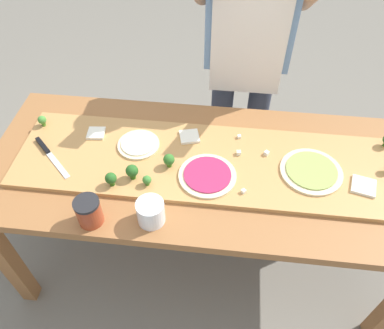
% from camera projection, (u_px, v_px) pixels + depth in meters
% --- Properties ---
extents(ground_plane, '(8.00, 8.00, 0.00)m').
position_uv_depth(ground_plane, '(201.00, 255.00, 2.16)').
color(ground_plane, '#6B665B').
extents(prep_table, '(1.85, 0.78, 0.77)m').
position_uv_depth(prep_table, '(204.00, 179.00, 1.66)').
color(prep_table, brown).
rests_on(prep_table, ground).
extents(cutting_board, '(1.63, 0.44, 0.02)m').
position_uv_depth(cutting_board, '(209.00, 162.00, 1.58)').
color(cutting_board, '#B27F47').
rests_on(cutting_board, prep_table).
extents(chefs_knife, '(0.22, 0.21, 0.02)m').
position_uv_depth(chefs_knife, '(48.00, 152.00, 1.60)').
color(chefs_knife, '#B7BABF').
rests_on(chefs_knife, cutting_board).
extents(pizza_whole_beet_magenta, '(0.23, 0.23, 0.02)m').
position_uv_depth(pizza_whole_beet_magenta, '(207.00, 175.00, 1.51)').
color(pizza_whole_beet_magenta, beige).
rests_on(pizza_whole_beet_magenta, cutting_board).
extents(pizza_whole_pesto_green, '(0.25, 0.25, 0.02)m').
position_uv_depth(pizza_whole_pesto_green, '(311.00, 171.00, 1.53)').
color(pizza_whole_pesto_green, beige).
rests_on(pizza_whole_pesto_green, cutting_board).
extents(pizza_whole_cheese_artichoke, '(0.18, 0.18, 0.02)m').
position_uv_depth(pizza_whole_cheese_artichoke, '(139.00, 144.00, 1.63)').
color(pizza_whole_cheese_artichoke, beige).
rests_on(pizza_whole_cheese_artichoke, cutting_board).
extents(pizza_slice_near_left, '(0.11, 0.11, 0.01)m').
position_uv_depth(pizza_slice_near_left, '(364.00, 186.00, 1.48)').
color(pizza_slice_near_left, silver).
rests_on(pizza_slice_near_left, cutting_board).
extents(pizza_slice_near_right, '(0.10, 0.10, 0.01)m').
position_uv_depth(pizza_slice_near_right, '(189.00, 137.00, 1.67)').
color(pizza_slice_near_right, silver).
rests_on(pizza_slice_near_right, cutting_board).
extents(pizza_slice_far_right, '(0.08, 0.08, 0.01)m').
position_uv_depth(pizza_slice_far_right, '(96.00, 133.00, 1.68)').
color(pizza_slice_far_right, silver).
rests_on(pizza_slice_far_right, cutting_board).
extents(broccoli_floret_center_left, '(0.04, 0.04, 0.05)m').
position_uv_depth(broccoli_floret_center_left, '(42.00, 120.00, 1.70)').
color(broccoli_floret_center_left, '#487A23').
rests_on(broccoli_floret_center_left, cutting_board).
extents(broccoli_floret_center_right, '(0.04, 0.04, 0.05)m').
position_uv_depth(broccoli_floret_center_right, '(147.00, 180.00, 1.47)').
color(broccoli_floret_center_right, '#3F7220').
rests_on(broccoli_floret_center_right, cutting_board).
extents(broccoli_floret_front_left, '(0.05, 0.05, 0.07)m').
position_uv_depth(broccoli_floret_front_left, '(132.00, 171.00, 1.48)').
color(broccoli_floret_front_left, '#2C5915').
rests_on(broccoli_floret_front_left, cutting_board).
extents(broccoli_floret_front_right, '(0.05, 0.05, 0.06)m').
position_uv_depth(broccoli_floret_front_right, '(111.00, 179.00, 1.46)').
color(broccoli_floret_front_right, '#2C5915').
rests_on(broccoli_floret_front_right, cutting_board).
extents(broccoli_floret_front_mid, '(0.05, 0.05, 0.06)m').
position_uv_depth(broccoli_floret_front_mid, '(169.00, 160.00, 1.53)').
color(broccoli_floret_front_mid, '#366618').
rests_on(broccoli_floret_front_mid, cutting_board).
extents(cheese_crumble_a, '(0.02, 0.02, 0.02)m').
position_uv_depth(cheese_crumble_a, '(243.00, 191.00, 1.46)').
color(cheese_crumble_a, silver).
rests_on(cheese_crumble_a, cutting_board).
extents(cheese_crumble_b, '(0.02, 0.02, 0.02)m').
position_uv_depth(cheese_crumble_b, '(239.00, 153.00, 1.59)').
color(cheese_crumble_b, silver).
rests_on(cheese_crumble_b, cutting_board).
extents(cheese_crumble_c, '(0.02, 0.02, 0.01)m').
position_uv_depth(cheese_crumble_c, '(239.00, 137.00, 1.66)').
color(cheese_crumble_c, white).
rests_on(cheese_crumble_c, cutting_board).
extents(cheese_crumble_d, '(0.02, 0.02, 0.02)m').
position_uv_depth(cheese_crumble_d, '(267.00, 153.00, 1.59)').
color(cheese_crumble_d, white).
rests_on(cheese_crumble_d, cutting_board).
extents(flour_cup, '(0.10, 0.10, 0.10)m').
position_uv_depth(flour_cup, '(151.00, 213.00, 1.37)').
color(flour_cup, white).
rests_on(flour_cup, prep_table).
extents(sauce_jar, '(0.09, 0.09, 0.11)m').
position_uv_depth(sauce_jar, '(89.00, 212.00, 1.36)').
color(sauce_jar, '#99381E').
rests_on(sauce_jar, prep_table).
extents(cook_center, '(0.54, 0.39, 1.67)m').
position_uv_depth(cook_center, '(248.00, 43.00, 1.80)').
color(cook_center, '#333847').
rests_on(cook_center, ground).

